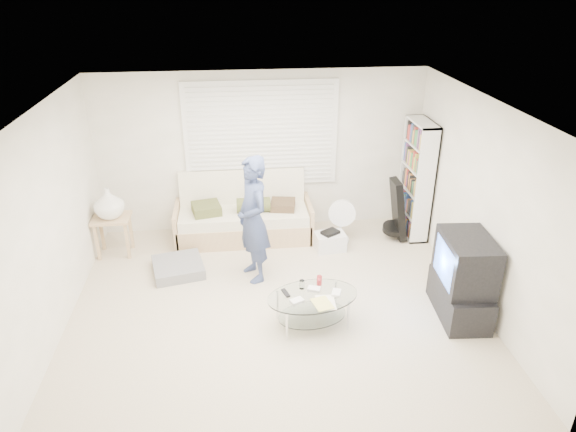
{
  "coord_description": "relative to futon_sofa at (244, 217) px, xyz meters",
  "views": [
    {
      "loc": [
        -0.43,
        -5.29,
        3.82
      ],
      "look_at": [
        0.19,
        0.3,
        1.09
      ],
      "focal_mm": 32.0,
      "sensor_mm": 36.0,
      "label": 1
    }
  ],
  "objects": [
    {
      "name": "futon_sofa",
      "position": [
        0.0,
        0.0,
        0.0
      ],
      "size": [
        2.08,
        0.84,
        1.02
      ],
      "color": "tan",
      "rests_on": "ground"
    },
    {
      "name": "guitar_case",
      "position": [
        2.33,
        -0.34,
        0.1
      ],
      "size": [
        0.35,
        0.36,
        0.97
      ],
      "color": "black",
      "rests_on": "ground"
    },
    {
      "name": "ground",
      "position": [
        0.32,
        -1.87,
        -0.33
      ],
      "size": [
        5.0,
        5.0,
        0.0
      ],
      "primitive_type": "plane",
      "color": "#B5A88D",
      "rests_on": "ground"
    },
    {
      "name": "coffee_table",
      "position": [
        0.73,
        -2.29,
        -0.01
      ],
      "size": [
        1.17,
        0.85,
        0.52
      ],
      "color": "silver",
      "rests_on": "ground"
    },
    {
      "name": "tv_unit",
      "position": [
        2.52,
        -2.29,
        0.17
      ],
      "size": [
        0.59,
        0.99,
        1.04
      ],
      "color": "black",
      "rests_on": "ground"
    },
    {
      "name": "grey_floor_pillow",
      "position": [
        -0.95,
        -0.95,
        -0.26
      ],
      "size": [
        0.78,
        0.78,
        0.15
      ],
      "primitive_type": "cube",
      "rotation": [
        0.0,
        0.0,
        0.21
      ],
      "color": "slate",
      "rests_on": "ground"
    },
    {
      "name": "side_table",
      "position": [
        -1.9,
        -0.33,
        0.44
      ],
      "size": [
        0.53,
        0.42,
        1.04
      ],
      "color": "tan",
      "rests_on": "ground"
    },
    {
      "name": "window_blinds",
      "position": [
        0.32,
        0.33,
        1.22
      ],
      "size": [
        2.32,
        0.08,
        1.62
      ],
      "color": "silver",
      "rests_on": "ground"
    },
    {
      "name": "room_shell",
      "position": [
        0.32,
        -1.39,
        1.3
      ],
      "size": [
        5.02,
        4.52,
        2.51
      ],
      "color": "beige",
      "rests_on": "ground"
    },
    {
      "name": "standing_person",
      "position": [
        0.1,
        -1.18,
        0.53
      ],
      "size": [
        0.6,
        0.73,
        1.73
      ],
      "primitive_type": "imported",
      "rotation": [
        0.0,
        0.0,
        -1.24
      ],
      "color": "navy",
      "rests_on": "ground"
    },
    {
      "name": "storage_bin",
      "position": [
        1.26,
        -0.55,
        -0.19
      ],
      "size": [
        0.47,
        0.36,
        0.31
      ],
      "color": "white",
      "rests_on": "ground"
    },
    {
      "name": "floor_fan",
      "position": [
        1.47,
        -0.3,
        0.07
      ],
      "size": [
        0.43,
        0.28,
        0.69
      ],
      "color": "white",
      "rests_on": "ground"
    },
    {
      "name": "bookshelf",
      "position": [
        2.64,
        -0.15,
        0.57
      ],
      "size": [
        0.29,
        0.76,
        1.82
      ],
      "color": "white",
      "rests_on": "ground"
    }
  ]
}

